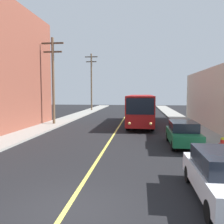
{
  "coord_description": "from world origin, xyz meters",
  "views": [
    {
      "loc": [
        2.2,
        -6.58,
        3.52
      ],
      "look_at": [
        0.0,
        11.68,
        2.0
      ],
      "focal_mm": 38.15,
      "sensor_mm": 36.0,
      "label": 1
    }
  ],
  "objects_px": {
    "utility_pole_mid": "(53,77)",
    "utility_pole_far": "(91,79)",
    "parked_car_white": "(224,175)",
    "fire_hydrant": "(223,144)",
    "city_bus": "(141,108)",
    "parked_car_green": "(183,133)"
  },
  "relations": [
    {
      "from": "utility_pole_far",
      "to": "city_bus",
      "type": "bearing_deg",
      "value": -63.42
    },
    {
      "from": "parked_car_white",
      "to": "fire_hydrant",
      "type": "bearing_deg",
      "value": 72.1
    },
    {
      "from": "parked_car_green",
      "to": "utility_pole_mid",
      "type": "bearing_deg",
      "value": 143.88
    },
    {
      "from": "fire_hydrant",
      "to": "parked_car_green",
      "type": "bearing_deg",
      "value": 133.84
    },
    {
      "from": "utility_pole_mid",
      "to": "utility_pole_far",
      "type": "xyz_separation_m",
      "value": [
        0.02,
        19.92,
        0.77
      ]
    },
    {
      "from": "city_bus",
      "to": "fire_hydrant",
      "type": "bearing_deg",
      "value": -68.96
    },
    {
      "from": "utility_pole_mid",
      "to": "fire_hydrant",
      "type": "relative_size",
      "value": 10.9
    },
    {
      "from": "parked_car_green",
      "to": "utility_pole_far",
      "type": "distance_m",
      "value": 31.62
    },
    {
      "from": "city_bus",
      "to": "utility_pole_far",
      "type": "bearing_deg",
      "value": 116.58
    },
    {
      "from": "city_bus",
      "to": "utility_pole_far",
      "type": "relative_size",
      "value": 1.14
    },
    {
      "from": "utility_pole_mid",
      "to": "utility_pole_far",
      "type": "bearing_deg",
      "value": 89.95
    },
    {
      "from": "city_bus",
      "to": "fire_hydrant",
      "type": "relative_size",
      "value": 14.49
    },
    {
      "from": "utility_pole_mid",
      "to": "utility_pole_far",
      "type": "height_order",
      "value": "utility_pole_far"
    },
    {
      "from": "utility_pole_far",
      "to": "fire_hydrant",
      "type": "height_order",
      "value": "utility_pole_far"
    },
    {
      "from": "parked_car_green",
      "to": "parked_car_white",
      "type": "bearing_deg",
      "value": -90.65
    },
    {
      "from": "parked_car_white",
      "to": "parked_car_green",
      "type": "height_order",
      "value": "same"
    },
    {
      "from": "fire_hydrant",
      "to": "city_bus",
      "type": "bearing_deg",
      "value": 111.04
    },
    {
      "from": "parked_car_white",
      "to": "utility_pole_far",
      "type": "relative_size",
      "value": 0.41
    },
    {
      "from": "utility_pole_mid",
      "to": "utility_pole_far",
      "type": "distance_m",
      "value": 19.94
    },
    {
      "from": "parked_car_white",
      "to": "fire_hydrant",
      "type": "relative_size",
      "value": 5.25
    },
    {
      "from": "fire_hydrant",
      "to": "utility_pole_far",
      "type": "bearing_deg",
      "value": 114.45
    },
    {
      "from": "parked_car_green",
      "to": "fire_hydrant",
      "type": "bearing_deg",
      "value": -46.16
    }
  ]
}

